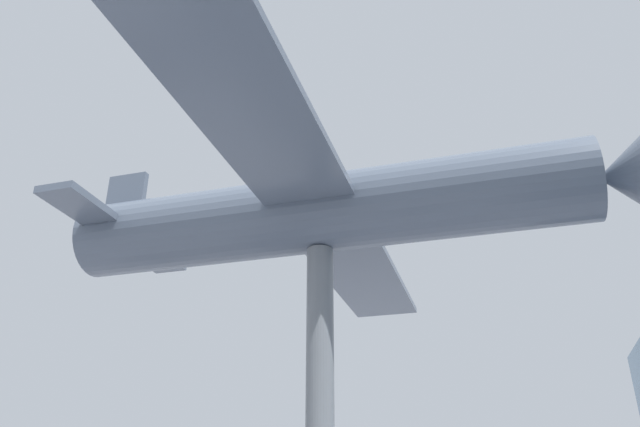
# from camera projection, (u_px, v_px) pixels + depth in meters

# --- Properties ---
(support_pylon_central) EXTENTS (0.60, 0.60, 7.19)m
(support_pylon_central) POSITION_uv_depth(u_px,v_px,m) (320.00, 411.00, 12.83)
(support_pylon_central) COLOR slate
(support_pylon_central) RESTS_ON ground_plane
(suspended_airplane) EXTENTS (17.01, 13.64, 2.80)m
(suspended_airplane) POSITION_uv_depth(u_px,v_px,m) (327.00, 212.00, 14.75)
(suspended_airplane) COLOR #4C5666
(suspended_airplane) RESTS_ON support_pylon_central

